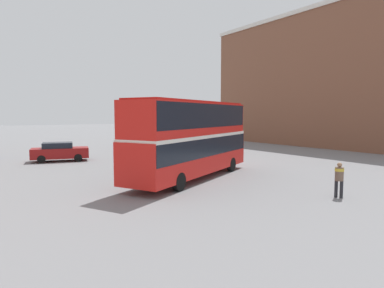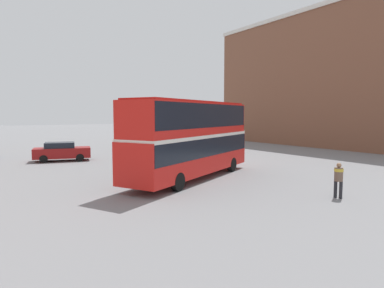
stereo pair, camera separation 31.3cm
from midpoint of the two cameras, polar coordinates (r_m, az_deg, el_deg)
ground_plane at (r=21.13m, az=-5.24°, el=-5.85°), size 240.00×240.00×0.00m
building_row_right at (r=47.90m, az=23.43°, el=9.81°), size 11.71×34.93×16.67m
double_decker_bus at (r=20.96m, az=-0.43°, el=1.56°), size 11.22×7.45×4.75m
pedestrian_foreground at (r=17.65m, az=22.86°, el=-4.96°), size 0.48×0.48×1.68m
parked_car_kerb_far at (r=31.06m, az=-21.46°, el=-1.18°), size 4.87×2.92×1.59m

